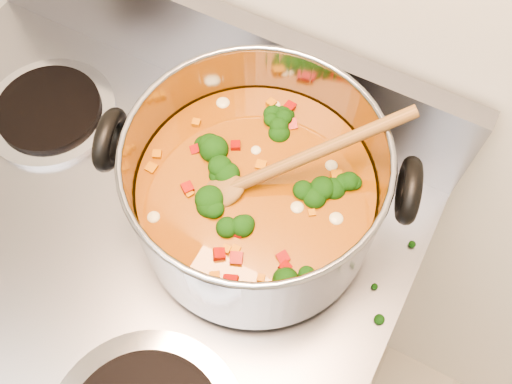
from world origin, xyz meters
TOP-DOWN VIEW (x-y plane):
  - electric_range at (0.07, 1.16)m, footprint 0.77×0.70m
  - stockpot at (0.24, 1.30)m, footprint 0.36×0.30m
  - wooden_spoon at (0.25, 1.31)m, footprint 0.21×0.20m
  - cooktop_crumbs at (0.17, 1.33)m, footprint 0.29×0.39m

SIDE VIEW (x-z plane):
  - electric_range at x=0.07m, z-range -0.07..1.01m
  - cooktop_crumbs at x=0.17m, z-range 0.92..0.93m
  - stockpot at x=0.24m, z-range 0.92..1.10m
  - wooden_spoon at x=0.25m, z-range 0.99..1.11m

